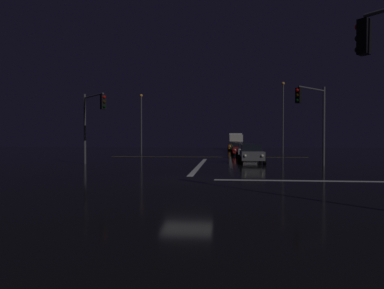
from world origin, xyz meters
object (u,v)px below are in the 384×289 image
at_px(traffic_signal_nw, 93,115).
at_px(sedan_white, 246,151).
at_px(streetlamp_right_far, 283,113).
at_px(sedan_green, 237,147).
at_px(sedan_gray, 251,153).
at_px(streetlamp_left_far, 141,119).
at_px(sedan_red, 240,149).
at_px(sedan_orange, 234,146).
at_px(traffic_signal_ne, 313,111).
at_px(sedan_blue, 240,148).
at_px(box_truck, 235,140).

bearing_deg(traffic_signal_nw, sedan_white, 39.02).
distance_m(traffic_signal_nw, streetlamp_right_far, 28.89).
distance_m(sedan_green, traffic_signal_nw, 30.26).
relative_size(sedan_gray, streetlamp_left_far, 0.51).
height_order(sedan_gray, sedan_green, same).
bearing_deg(sedan_red, sedan_orange, 90.79).
bearing_deg(traffic_signal_nw, sedan_gray, 15.20).
height_order(sedan_gray, sedan_orange, same).
relative_size(sedan_white, sedan_green, 1.00).
relative_size(sedan_white, streetlamp_left_far, 0.51).
bearing_deg(sedan_green, traffic_signal_ne, -80.99).
bearing_deg(sedan_white, sedan_green, 90.85).
bearing_deg(sedan_red, sedan_blue, 86.67).
relative_size(sedan_green, streetlamp_left_far, 0.51).
xyz_separation_m(sedan_gray, box_truck, (-0.00, 36.81, 0.91)).
bearing_deg(traffic_signal_ne, sedan_red, 104.96).
xyz_separation_m(sedan_red, box_truck, (0.31, 23.40, 0.91)).
relative_size(sedan_blue, traffic_signal_nw, 0.77).
relative_size(sedan_red, traffic_signal_ne, 0.73).
relative_size(sedan_gray, box_truck, 0.52).
relative_size(sedan_green, sedan_orange, 1.00).
xyz_separation_m(sedan_orange, streetlamp_right_far, (6.45, -11.32, 4.86)).
bearing_deg(traffic_signal_nw, sedan_orange, 70.63).
height_order(sedan_white, sedan_blue, same).
bearing_deg(box_truck, sedan_blue, -89.96).
relative_size(sedan_orange, streetlamp_right_far, 0.44).
relative_size(sedan_white, streetlamp_right_far, 0.44).
relative_size(sedan_white, traffic_signal_ne, 0.73).
relative_size(sedan_blue, sedan_green, 1.00).
distance_m(sedan_green, sedan_orange, 6.09).
xyz_separation_m(sedan_gray, traffic_signal_nw, (-12.37, -3.36, 3.07)).
distance_m(traffic_signal_ne, streetlamp_left_far, 28.84).
height_order(sedan_blue, streetlamp_right_far, streetlamp_right_far).
bearing_deg(streetlamp_right_far, sedan_white, -115.56).
relative_size(sedan_red, sedan_green, 1.00).
relative_size(sedan_gray, traffic_signal_nw, 0.77).
xyz_separation_m(sedan_green, streetlamp_right_far, (6.11, -5.24, 4.86)).
height_order(sedan_green, streetlamp_right_far, streetlamp_right_far).
xyz_separation_m(sedan_white, sedan_red, (-0.37, 6.70, 0.00)).
relative_size(sedan_green, traffic_signal_ne, 0.73).
distance_m(sedan_blue, sedan_orange, 11.37).
height_order(sedan_white, sedan_red, same).
distance_m(sedan_gray, sedan_white, 6.70).
xyz_separation_m(sedan_red, sedan_green, (0.11, 10.77, 0.00)).
relative_size(traffic_signal_ne, traffic_signal_nw, 1.05).
height_order(streetlamp_right_far, streetlamp_left_far, streetlamp_right_far).
relative_size(sedan_red, sedan_orange, 1.00).
distance_m(sedan_gray, sedan_orange, 30.27).
bearing_deg(traffic_signal_ne, sedan_white, 112.26).
bearing_deg(box_truck, sedan_red, -90.75).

